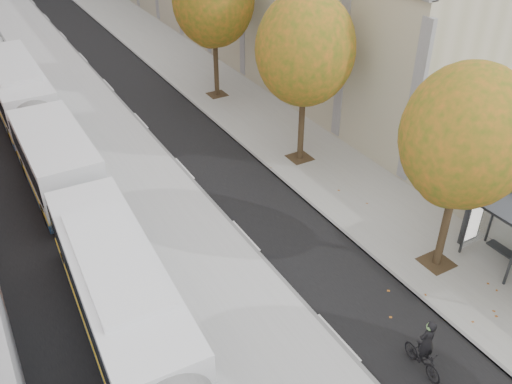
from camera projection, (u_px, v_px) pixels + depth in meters
bus_platform at (77, 96)px, 32.71m from camera, size 4.25×150.00×0.15m
sidewalk at (197, 73)px, 36.07m from camera, size 4.75×150.00×0.08m
tree_c at (466, 137)px, 17.05m from camera, size 4.20×4.20×7.28m
tree_d at (305, 49)px, 23.46m from camera, size 4.40×4.40×7.60m
tree_e at (213, 0)px, 29.86m from camera, size 4.60×4.60×7.92m
bus_near at (159, 380)px, 13.85m from camera, size 3.11×16.72×2.77m
bus_far at (32, 116)px, 26.95m from camera, size 2.61×17.22×2.87m
cyclist at (424, 352)px, 15.59m from camera, size 0.59×1.57×1.97m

